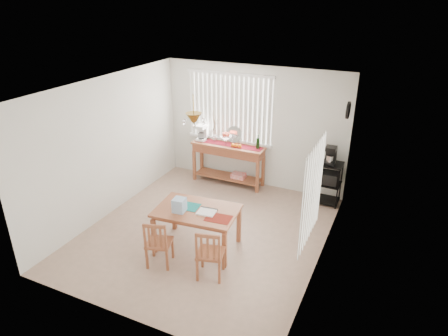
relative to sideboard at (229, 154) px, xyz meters
The scene contains 10 objects.
ground 2.17m from the sideboard, 76.91° to the right, with size 4.00×4.50×0.01m, color tan.
room_shell 2.28m from the sideboard, 76.74° to the right, with size 4.20×4.70×2.70m.
sideboard is the anchor object (origin of this frame).
sideboard_items 0.46m from the sideboard, behind, with size 1.53×0.38×0.70m.
wire_cart 2.17m from the sideboard, ahead, with size 0.51×0.41×0.87m.
cart_items 2.19m from the sideboard, ahead, with size 0.20×0.25×0.36m.
dining_table 2.50m from the sideboard, 77.53° to the right, with size 1.40×0.98×0.71m.
table_items 2.61m from the sideboard, 80.65° to the right, with size 1.05×0.46×0.23m.
chair_left 3.15m from the sideboard, 85.70° to the right, with size 0.47×0.47×0.81m.
chair_right 3.25m from the sideboard, 70.47° to the right, with size 0.47×0.47×0.84m.
Camera 1 is at (2.85, -5.34, 3.95)m, focal length 32.00 mm.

